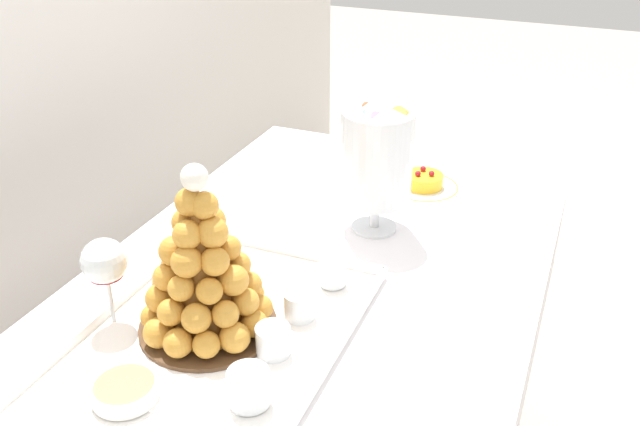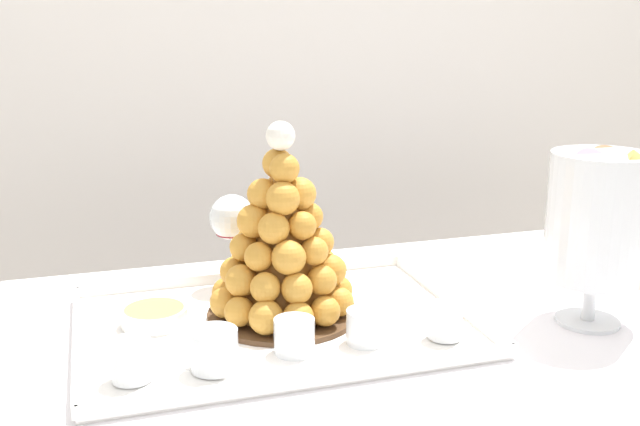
% 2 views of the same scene
% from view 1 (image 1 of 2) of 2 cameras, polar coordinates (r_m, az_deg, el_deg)
% --- Properties ---
extents(buffet_table, '(1.35, 0.84, 0.80)m').
position_cam_1_polar(buffet_table, '(1.40, -0.41, -8.57)').
color(buffet_table, brown).
rests_on(buffet_table, ground_plane).
extents(serving_tray, '(0.58, 0.41, 0.02)m').
position_cam_1_polar(serving_tray, '(1.18, -8.66, -10.14)').
color(serving_tray, white).
rests_on(serving_tray, buffet_table).
extents(croquembouche, '(0.23, 0.23, 0.30)m').
position_cam_1_polar(croquembouche, '(1.13, -9.62, -4.73)').
color(croquembouche, '#4C331E').
rests_on(croquembouche, serving_tray).
extents(dessert_cup_mid_left, '(0.06, 0.06, 0.05)m').
position_cam_1_polar(dessert_cup_mid_left, '(1.04, -5.89, -14.17)').
color(dessert_cup_mid_left, silver).
rests_on(dessert_cup_mid_left, serving_tray).
extents(dessert_cup_centre, '(0.06, 0.06, 0.05)m').
position_cam_1_polar(dessert_cup_centre, '(1.12, -3.89, -10.51)').
color(dessert_cup_centre, silver).
rests_on(dessert_cup_centre, serving_tray).
extents(dessert_cup_mid_right, '(0.05, 0.05, 0.05)m').
position_cam_1_polar(dessert_cup_mid_right, '(1.20, -1.73, -7.65)').
color(dessert_cup_mid_right, silver).
rests_on(dessert_cup_mid_right, serving_tray).
extents(dessert_cup_right, '(0.05, 0.05, 0.05)m').
position_cam_1_polar(dessert_cup_right, '(1.28, 1.04, -4.95)').
color(dessert_cup_right, silver).
rests_on(dessert_cup_right, serving_tray).
extents(creme_brulee_ramekin, '(0.10, 0.10, 0.03)m').
position_cam_1_polar(creme_brulee_ramekin, '(1.09, -15.77, -13.84)').
color(creme_brulee_ramekin, white).
rests_on(creme_brulee_ramekin, serving_tray).
extents(macaron_goblet, '(0.15, 0.15, 0.28)m').
position_cam_1_polar(macaron_goblet, '(1.42, 4.70, 4.66)').
color(macaron_goblet, white).
rests_on(macaron_goblet, buffet_table).
extents(fruit_tart_plate, '(0.17, 0.17, 0.05)m').
position_cam_1_polar(fruit_tart_plate, '(1.67, 8.51, 2.42)').
color(fruit_tart_plate, white).
rests_on(fruit_tart_plate, buffet_table).
extents(wine_glass, '(0.08, 0.08, 0.17)m').
position_cam_1_polar(wine_glass, '(1.19, -17.32, -4.05)').
color(wine_glass, silver).
rests_on(wine_glass, buffet_table).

